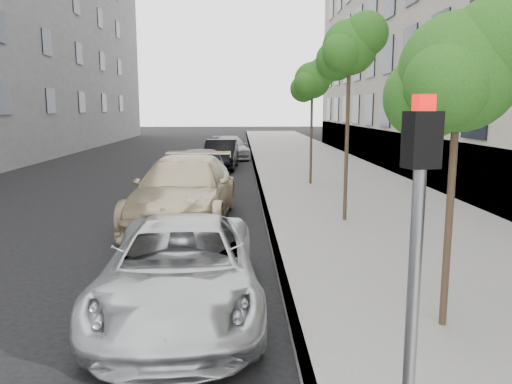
{
  "coord_description": "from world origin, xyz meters",
  "views": [
    {
      "loc": [
        0.43,
        -4.87,
        3.07
      ],
      "look_at": [
        0.73,
        4.44,
        1.5
      ],
      "focal_mm": 35.0,
      "sensor_mm": 36.0,
      "label": 1
    }
  ],
  "objects_px": {
    "tree_far": "(313,80)",
    "sedan_rear": "(230,148)",
    "tree_near": "(461,72)",
    "suv": "(184,190)",
    "minivan": "(181,268)",
    "signal_pole": "(416,245)",
    "sedan_blue": "(199,167)",
    "sedan_black": "(221,154)",
    "tree_mid": "(351,48)"
  },
  "relations": [
    {
      "from": "signal_pole",
      "to": "tree_near",
      "type": "bearing_deg",
      "value": 49.12
    },
    {
      "from": "sedan_blue",
      "to": "suv",
      "type": "bearing_deg",
      "value": -87.0
    },
    {
      "from": "tree_mid",
      "to": "sedan_rear",
      "type": "bearing_deg",
      "value": 100.81
    },
    {
      "from": "minivan",
      "to": "sedan_blue",
      "type": "xyz_separation_m",
      "value": [
        -0.71,
        12.26,
        0.09
      ]
    },
    {
      "from": "minivan",
      "to": "suv",
      "type": "relative_size",
      "value": 0.82
    },
    {
      "from": "tree_near",
      "to": "sedan_rear",
      "type": "distance_m",
      "value": 24.68
    },
    {
      "from": "sedan_black",
      "to": "minivan",
      "type": "bearing_deg",
      "value": -86.73
    },
    {
      "from": "tree_far",
      "to": "suv",
      "type": "bearing_deg",
      "value": -125.49
    },
    {
      "from": "suv",
      "to": "sedan_black",
      "type": "distance_m",
      "value": 12.2
    },
    {
      "from": "signal_pole",
      "to": "sedan_black",
      "type": "xyz_separation_m",
      "value": [
        -2.32,
        21.88,
        -1.31
      ]
    },
    {
      "from": "sedan_black",
      "to": "tree_far",
      "type": "bearing_deg",
      "value": -55.41
    },
    {
      "from": "tree_near",
      "to": "sedan_blue",
      "type": "relative_size",
      "value": 0.94
    },
    {
      "from": "tree_near",
      "to": "sedan_blue",
      "type": "xyz_separation_m",
      "value": [
        -4.41,
        13.12,
        -2.74
      ]
    },
    {
      "from": "tree_near",
      "to": "signal_pole",
      "type": "bearing_deg",
      "value": -118.04
    },
    {
      "from": "tree_far",
      "to": "suv",
      "type": "xyz_separation_m",
      "value": [
        -4.31,
        -6.04,
        -3.24
      ]
    },
    {
      "from": "tree_far",
      "to": "sedan_black",
      "type": "bearing_deg",
      "value": 121.54
    },
    {
      "from": "suv",
      "to": "sedan_blue",
      "type": "relative_size",
      "value": 1.32
    },
    {
      "from": "sedan_black",
      "to": "sedan_blue",
      "type": "bearing_deg",
      "value": -92.97
    },
    {
      "from": "signal_pole",
      "to": "sedan_black",
      "type": "height_order",
      "value": "signal_pole"
    },
    {
      "from": "tree_mid",
      "to": "sedan_blue",
      "type": "distance_m",
      "value": 8.81
    },
    {
      "from": "tree_mid",
      "to": "sedan_black",
      "type": "height_order",
      "value": "tree_mid"
    },
    {
      "from": "tree_mid",
      "to": "sedan_rear",
      "type": "xyz_separation_m",
      "value": [
        -3.4,
        17.78,
        -3.9
      ]
    },
    {
      "from": "signal_pole",
      "to": "sedan_rear",
      "type": "distance_m",
      "value": 27.12
    },
    {
      "from": "suv",
      "to": "tree_far",
      "type": "bearing_deg",
      "value": 57.92
    },
    {
      "from": "tree_near",
      "to": "suv",
      "type": "relative_size",
      "value": 0.71
    },
    {
      "from": "minivan",
      "to": "tree_far",
      "type": "bearing_deg",
      "value": 70.45
    },
    {
      "from": "suv",
      "to": "sedan_blue",
      "type": "bearing_deg",
      "value": 94.35
    },
    {
      "from": "tree_far",
      "to": "minivan",
      "type": "xyz_separation_m",
      "value": [
        -3.7,
        -12.14,
        -3.43
      ]
    },
    {
      "from": "tree_near",
      "to": "sedan_black",
      "type": "distance_m",
      "value": 19.72
    },
    {
      "from": "tree_mid",
      "to": "signal_pole",
      "type": "distance_m",
      "value": 9.69
    },
    {
      "from": "minivan",
      "to": "suv",
      "type": "bearing_deg",
      "value": 93.08
    },
    {
      "from": "tree_far",
      "to": "signal_pole",
      "type": "height_order",
      "value": "tree_far"
    },
    {
      "from": "suv",
      "to": "sedan_black",
      "type": "height_order",
      "value": "suv"
    },
    {
      "from": "tree_far",
      "to": "minivan",
      "type": "distance_m",
      "value": 13.14
    },
    {
      "from": "tree_near",
      "to": "sedan_rear",
      "type": "bearing_deg",
      "value": 97.96
    },
    {
      "from": "suv",
      "to": "signal_pole",
      "type": "bearing_deg",
      "value": -70.21
    },
    {
      "from": "tree_near",
      "to": "tree_far",
      "type": "bearing_deg",
      "value": 90.0
    },
    {
      "from": "sedan_blue",
      "to": "sedan_rear",
      "type": "distance_m",
      "value": 11.2
    },
    {
      "from": "tree_near",
      "to": "sedan_rear",
      "type": "xyz_separation_m",
      "value": [
        -3.4,
        24.28,
        -2.85
      ]
    },
    {
      "from": "tree_far",
      "to": "sedan_rear",
      "type": "height_order",
      "value": "tree_far"
    },
    {
      "from": "tree_near",
      "to": "tree_mid",
      "type": "distance_m",
      "value": 6.58
    },
    {
      "from": "tree_near",
      "to": "sedan_rear",
      "type": "relative_size",
      "value": 0.93
    },
    {
      "from": "tree_mid",
      "to": "suv",
      "type": "height_order",
      "value": "tree_mid"
    },
    {
      "from": "tree_mid",
      "to": "sedan_black",
      "type": "distance_m",
      "value": 13.75
    },
    {
      "from": "sedan_black",
      "to": "signal_pole",
      "type": "bearing_deg",
      "value": -80.91
    },
    {
      "from": "tree_mid",
      "to": "suv",
      "type": "relative_size",
      "value": 0.87
    },
    {
      "from": "tree_far",
      "to": "sedan_rear",
      "type": "relative_size",
      "value": 1.05
    },
    {
      "from": "sedan_blue",
      "to": "signal_pole",
      "type": "bearing_deg",
      "value": -77.41
    },
    {
      "from": "tree_near",
      "to": "tree_mid",
      "type": "xyz_separation_m",
      "value": [
        -0.0,
        6.5,
        1.05
      ]
    },
    {
      "from": "sedan_blue",
      "to": "sedan_black",
      "type": "distance_m",
      "value": 6.06
    }
  ]
}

